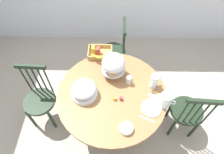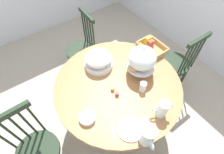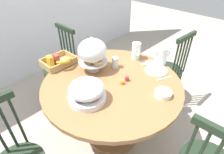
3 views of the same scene
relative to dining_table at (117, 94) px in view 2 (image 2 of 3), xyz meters
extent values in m
plane|color=#A89E8E|center=(0.06, -0.04, -0.54)|extent=(10.00, 10.00, 0.00)
cylinder|color=olive|center=(0.00, 0.00, 0.18)|extent=(1.26, 1.26, 0.04)
cylinder|color=brown|center=(0.00, 0.00, -0.15)|extent=(0.14, 0.14, 0.63)
cylinder|color=brown|center=(0.00, 0.00, -0.51)|extent=(0.56, 0.56, 0.06)
cylinder|color=#1E2D1E|center=(-0.93, 0.04, -0.09)|extent=(0.40, 0.40, 0.04)
cylinder|color=#1E2D1E|center=(-1.07, -0.09, -0.31)|extent=(0.04, 0.04, 0.45)
cylinder|color=#1E2D1E|center=(-0.79, -0.11, -0.31)|extent=(0.04, 0.04, 0.45)
cylinder|color=#1E2D1E|center=(-1.06, 0.19, -0.31)|extent=(0.04, 0.04, 0.45)
cylinder|color=#1E2D1E|center=(-0.78, 0.17, -0.31)|extent=(0.04, 0.04, 0.45)
cylinder|color=#1E2D1E|center=(-1.06, 0.21, 0.15)|extent=(0.02, 0.02, 0.48)
cylinder|color=#1E2D1E|center=(-0.99, 0.20, 0.15)|extent=(0.02, 0.02, 0.48)
cylinder|color=#1E2D1E|center=(-0.92, 0.20, 0.15)|extent=(0.02, 0.02, 0.48)
cylinder|color=#1E2D1E|center=(-0.85, 0.20, 0.15)|extent=(0.02, 0.02, 0.48)
cylinder|color=#1E2D1E|center=(-0.78, 0.19, 0.15)|extent=(0.02, 0.02, 0.48)
cube|color=#1E2D1E|center=(-0.92, 0.20, 0.41)|extent=(0.36, 0.05, 0.05)
cylinder|color=#1E2D1E|center=(0.04, -0.93, -0.09)|extent=(0.40, 0.40, 0.04)
cylinder|color=#1E2D1E|center=(-0.11, -0.79, -0.31)|extent=(0.04, 0.04, 0.45)
cylinder|color=#1E2D1E|center=(-0.12, -1.07, 0.15)|extent=(0.02, 0.02, 0.48)
cylinder|color=#1E2D1E|center=(-0.12, -1.00, 0.15)|extent=(0.02, 0.02, 0.48)
cylinder|color=#1E2D1E|center=(-0.12, -0.93, 0.15)|extent=(0.02, 0.02, 0.48)
cylinder|color=#1E2D1E|center=(-0.13, -0.86, 0.15)|extent=(0.02, 0.02, 0.48)
cylinder|color=#1E2D1E|center=(-0.13, -0.79, 0.15)|extent=(0.02, 0.02, 0.48)
cube|color=#1E2D1E|center=(-0.12, -0.93, 0.41)|extent=(0.05, 0.36, 0.05)
cylinder|color=#1E2D1E|center=(0.00, 0.93, -0.09)|extent=(0.40, 0.40, 0.04)
cylinder|color=#1E2D1E|center=(-0.14, 1.07, -0.31)|extent=(0.04, 0.04, 0.45)
cylinder|color=#1E2D1E|center=(-0.14, 0.79, -0.31)|extent=(0.04, 0.04, 0.45)
cylinder|color=#1E2D1E|center=(0.14, 1.07, -0.31)|extent=(0.04, 0.04, 0.45)
cylinder|color=#1E2D1E|center=(0.14, 0.79, -0.31)|extent=(0.04, 0.04, 0.45)
cylinder|color=#1E2D1E|center=(0.16, 1.07, 0.15)|extent=(0.02, 0.02, 0.48)
cylinder|color=#1E2D1E|center=(0.16, 1.00, 0.15)|extent=(0.02, 0.02, 0.48)
cylinder|color=#1E2D1E|center=(0.16, 0.93, 0.15)|extent=(0.02, 0.02, 0.48)
cylinder|color=#1E2D1E|center=(0.16, 0.86, 0.15)|extent=(0.02, 0.02, 0.48)
cylinder|color=#1E2D1E|center=(0.16, 0.79, 0.15)|extent=(0.02, 0.02, 0.48)
cube|color=#1E2D1E|center=(0.16, 0.93, 0.41)|extent=(0.04, 0.36, 0.05)
cylinder|color=silver|center=(0.01, 0.27, 0.21)|extent=(0.12, 0.12, 0.02)
cylinder|color=silver|center=(0.01, 0.27, 0.25)|extent=(0.03, 0.03, 0.09)
cylinder|color=silver|center=(0.01, 0.27, 0.30)|extent=(0.28, 0.28, 0.01)
torus|color=#B27033|center=(0.05, 0.27, 0.32)|extent=(0.10, 0.10, 0.03)
torus|color=#D19347|center=(0.01, 0.33, 0.32)|extent=(0.10, 0.10, 0.03)
torus|color=#935628|center=(-0.04, 0.26, 0.32)|extent=(0.10, 0.10, 0.03)
torus|color=tan|center=(0.01, 0.19, 0.32)|extent=(0.10, 0.10, 0.03)
ellipsoid|color=silver|center=(0.01, 0.27, 0.41)|extent=(0.27, 0.27, 0.22)
sphere|color=silver|center=(0.01, 0.27, 0.53)|extent=(0.02, 0.02, 0.02)
cylinder|color=silver|center=(-0.31, -0.03, 0.23)|extent=(0.30, 0.30, 0.05)
ellipsoid|color=beige|center=(-0.24, -0.03, 0.26)|extent=(0.09, 0.09, 0.03)
ellipsoid|color=#8CBF59|center=(-0.32, 0.04, 0.26)|extent=(0.09, 0.09, 0.03)
ellipsoid|color=#6B2D4C|center=(-0.37, -0.03, 0.26)|extent=(0.09, 0.09, 0.03)
ellipsoid|color=#CC3D33|center=(-0.30, -0.09, 0.26)|extent=(0.09, 0.09, 0.03)
ellipsoid|color=silver|center=(-0.31, -0.03, 0.32)|extent=(0.28, 0.28, 0.13)
cylinder|color=silver|center=(0.56, -0.15, 0.30)|extent=(0.12, 0.12, 0.19)
cylinder|color=orange|center=(0.56, -0.15, 0.27)|extent=(0.10, 0.10, 0.13)
cone|color=silver|center=(0.50, -0.12, 0.38)|extent=(0.05, 0.05, 0.03)
torus|color=silver|center=(0.63, -0.17, 0.31)|extent=(0.07, 0.04, 0.07)
cylinder|color=silver|center=(0.47, 0.10, 0.29)|extent=(0.09, 0.09, 0.18)
cylinder|color=white|center=(0.47, 0.10, 0.27)|extent=(0.08, 0.08, 0.13)
cone|color=silver|center=(0.50, 0.15, 0.37)|extent=(0.05, 0.05, 0.03)
torus|color=silver|center=(0.44, 0.05, 0.30)|extent=(0.05, 0.07, 0.07)
cube|color=tan|center=(-0.16, 0.60, 0.21)|extent=(0.30, 0.22, 0.01)
cube|color=tan|center=(-0.16, 0.49, 0.24)|extent=(0.30, 0.02, 0.07)
cube|color=tan|center=(-0.16, 0.71, 0.24)|extent=(0.30, 0.02, 0.07)
cube|color=tan|center=(-0.31, 0.60, 0.24)|extent=(0.02, 0.22, 0.07)
cube|color=tan|center=(-0.01, 0.60, 0.24)|extent=(0.02, 0.22, 0.07)
cube|color=gold|center=(-0.25, 0.61, 0.27)|extent=(0.04, 0.07, 0.11)
cube|color=#B23D33|center=(-0.19, 0.60, 0.27)|extent=(0.05, 0.07, 0.11)
ellipsoid|color=yellow|center=(-0.19, 0.46, 0.30)|extent=(0.14, 0.08, 0.05)
ellipsoid|color=yellow|center=(-0.16, 0.46, 0.30)|extent=(0.13, 0.03, 0.05)
ellipsoid|color=yellow|center=(-0.13, 0.46, 0.30)|extent=(0.14, 0.08, 0.05)
cylinder|color=white|center=(0.43, -0.19, 0.21)|extent=(0.22, 0.22, 0.01)
cylinder|color=white|center=(0.48, -0.12, 0.22)|extent=(0.15, 0.15, 0.01)
cylinder|color=white|center=(0.15, -0.43, 0.22)|extent=(0.14, 0.14, 0.04)
cylinder|color=silver|center=(0.19, 0.14, 0.26)|extent=(0.06, 0.06, 0.11)
cylinder|color=#B7282D|center=(0.10, -0.09, 0.22)|extent=(0.04, 0.04, 0.04)
cylinder|color=orange|center=(0.03, -0.09, 0.22)|extent=(0.04, 0.04, 0.04)
cube|color=silver|center=(0.48, -0.06, 0.20)|extent=(0.16, 0.08, 0.01)
cube|color=silver|center=(0.50, -0.04, 0.20)|extent=(0.16, 0.08, 0.01)
cube|color=silver|center=(0.37, -0.32, 0.20)|extent=(0.16, 0.08, 0.01)
camera|label=1|loc=(0.02, -1.18, 2.07)|focal=31.12mm
camera|label=2|loc=(0.77, -0.61, 1.56)|focal=27.35mm
camera|label=3|loc=(-0.95, -0.91, 1.20)|focal=29.36mm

